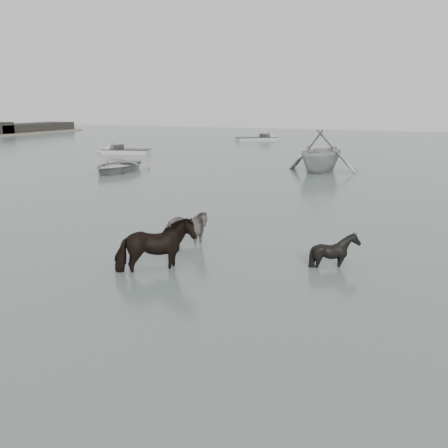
{
  "coord_description": "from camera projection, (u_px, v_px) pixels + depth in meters",
  "views": [
    {
      "loc": [
        4.66,
        -10.82,
        4.24
      ],
      "look_at": [
        -0.6,
        1.34,
        1.0
      ],
      "focal_mm": 40.0,
      "sensor_mm": 36.0,
      "label": 1
    }
  ],
  "objects": [
    {
      "name": "skiff_outer",
      "position": [
        126.0,
        149.0,
        42.23
      ],
      "size": [
        5.69,
        2.79,
        0.75
      ],
      "primitive_type": null,
      "rotation": [
        0.0,
        0.0,
        3.37
      ],
      "color": "beige",
      "rests_on": "ground"
    },
    {
      "name": "pony_pinto",
      "position": [
        185.0,
        221.0,
        15.35
      ],
      "size": [
        1.67,
        0.87,
        1.36
      ],
      "primitive_type": "imported",
      "rotation": [
        0.0,
        0.0,
        1.66
      ],
      "color": "black",
      "rests_on": "ground"
    },
    {
      "name": "pony_black",
      "position": [
        335.0,
        244.0,
        13.14
      ],
      "size": [
        1.26,
        1.16,
        1.21
      ],
      "primitive_type": "imported",
      "rotation": [
        0.0,
        0.0,
        1.39
      ],
      "color": "black",
      "rests_on": "ground"
    },
    {
      "name": "skiff_far",
      "position": [
        257.0,
        137.0,
        56.77
      ],
      "size": [
        5.95,
        5.36,
        0.75
      ],
      "primitive_type": null,
      "rotation": [
        0.0,
        0.0,
        0.7
      ],
      "color": "#AFB2AF",
      "rests_on": "ground"
    },
    {
      "name": "rowboat_lead",
      "position": [
        116.0,
        164.0,
        31.11
      ],
      "size": [
        3.88,
        4.98,
        0.94
      ],
      "primitive_type": "imported",
      "rotation": [
        0.0,
        0.0,
        0.14
      ],
      "color": "#A6A7A2",
      "rests_on": "ground"
    },
    {
      "name": "rowboat_trail",
      "position": [
        322.0,
        149.0,
        31.04
      ],
      "size": [
        5.15,
        5.78,
        2.78
      ],
      "primitive_type": "imported",
      "rotation": [
        0.0,
        0.0,
        3.02
      ],
      "color": "#A6A9A7",
      "rests_on": "ground"
    },
    {
      "name": "ground",
      "position": [
        225.0,
        277.0,
        12.45
      ],
      "size": [
        140.0,
        140.0,
        0.0
      ],
      "primitive_type": "plane",
      "color": "#505F59",
      "rests_on": "ground"
    },
    {
      "name": "pony_dark",
      "position": [
        156.0,
        240.0,
        12.64
      ],
      "size": [
        2.02,
        2.14,
        1.7
      ],
      "primitive_type": "imported",
      "rotation": [
        0.0,
        0.0,
        1.14
      ],
      "color": "black",
      "rests_on": "ground"
    }
  ]
}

